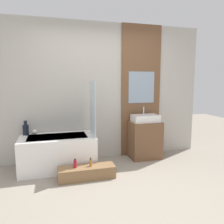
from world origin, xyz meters
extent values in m
plane|color=gray|center=(0.00, 0.00, 0.00)|extent=(12.00, 12.00, 0.00)
cube|color=#B7B2A8|center=(0.00, 1.58, 1.30)|extent=(4.20, 0.06, 2.60)
cube|color=brown|center=(0.85, 1.53, 1.30)|extent=(0.82, 0.03, 2.60)
cube|color=#8C9EB2|center=(0.85, 1.51, 1.38)|extent=(0.55, 0.01, 0.62)
cube|color=white|center=(-0.82, 1.19, 0.29)|extent=(1.25, 0.69, 0.57)
cube|color=silver|center=(-0.82, 1.19, 0.57)|extent=(0.98, 0.48, 0.01)
cube|color=silver|center=(-0.22, 1.10, 1.04)|extent=(0.01, 0.47, 0.93)
cube|color=olive|center=(-0.40, 0.66, 0.09)|extent=(0.88, 0.28, 0.19)
cube|color=brown|center=(0.85, 1.29, 0.36)|extent=(0.59, 0.43, 0.72)
cube|color=white|center=(0.85, 1.29, 0.79)|extent=(0.51, 0.32, 0.14)
cylinder|color=silver|center=(0.85, 1.38, 0.93)|extent=(0.02, 0.02, 0.15)
cylinder|color=black|center=(-1.34, 1.43, 0.66)|extent=(0.10, 0.10, 0.17)
cylinder|color=black|center=(-1.34, 1.43, 0.78)|extent=(0.05, 0.05, 0.07)
sphere|color=silver|center=(-1.20, 1.43, 0.62)|extent=(0.09, 0.09, 0.09)
cylinder|color=#B21928|center=(-0.58, 0.66, 0.25)|extent=(0.05, 0.05, 0.12)
cylinder|color=black|center=(-0.58, 0.66, 0.32)|extent=(0.03, 0.03, 0.03)
cylinder|color=#B2752D|center=(-0.34, 0.66, 0.25)|extent=(0.04, 0.04, 0.11)
cylinder|color=black|center=(-0.34, 0.66, 0.31)|extent=(0.02, 0.02, 0.02)
camera|label=1|loc=(-0.89, -2.56, 1.50)|focal=35.00mm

